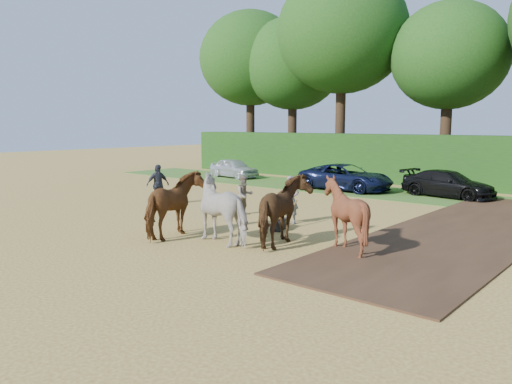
# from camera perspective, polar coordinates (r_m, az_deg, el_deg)

# --- Properties ---
(ground) EXTENTS (120.00, 120.00, 0.00)m
(ground) POSITION_cam_1_polar(r_m,az_deg,el_deg) (12.91, 6.73, -8.54)
(ground) COLOR gold
(ground) RESTS_ON ground
(earth_strip) EXTENTS (4.50, 17.00, 0.05)m
(earth_strip) POSITION_cam_1_polar(r_m,az_deg,el_deg) (18.48, 22.95, -4.06)
(earth_strip) COLOR #472D1C
(earth_strip) RESTS_ON ground
(grass_verge) EXTENTS (50.00, 5.00, 0.03)m
(grass_verge) POSITION_cam_1_polar(r_m,az_deg,el_deg) (25.52, 24.55, -1.05)
(grass_verge) COLOR #38601E
(grass_verge) RESTS_ON ground
(hedgerow) EXTENTS (46.00, 1.60, 3.00)m
(hedgerow) POSITION_cam_1_polar(r_m,az_deg,el_deg) (29.70, 27.14, 2.82)
(hedgerow) COLOR #14380F
(hedgerow) RESTS_ON ground
(spectator_near) EXTENTS (0.82, 0.92, 1.59)m
(spectator_near) POSITION_cam_1_polar(r_m,az_deg,el_deg) (19.95, -1.33, -0.36)
(spectator_near) COLOR gray
(spectator_near) RESTS_ON ground
(spectator_far) EXTENTS (0.68, 1.15, 1.83)m
(spectator_far) POSITION_cam_1_polar(r_m,az_deg,el_deg) (22.81, -11.15, 0.82)
(spectator_far) COLOR #272C35
(spectator_far) RESTS_ON ground
(plough_team) EXTENTS (7.01, 5.90, 2.10)m
(plough_team) POSITION_cam_1_polar(r_m,az_deg,el_deg) (15.18, 0.11, -1.99)
(plough_team) COLOR brown
(plough_team) RESTS_ON ground
(parked_cars) EXTENTS (29.72, 3.53, 1.45)m
(parked_cars) POSITION_cam_1_polar(r_m,az_deg,el_deg) (26.54, 17.86, 1.05)
(parked_cars) COLOR silver
(parked_cars) RESTS_ON ground
(treeline) EXTENTS (48.70, 10.60, 14.21)m
(treeline) POSITION_cam_1_polar(r_m,az_deg,el_deg) (33.56, 26.37, 16.16)
(treeline) COLOR #382616
(treeline) RESTS_ON ground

